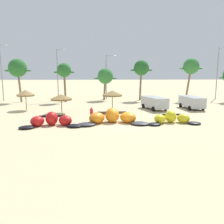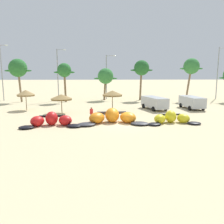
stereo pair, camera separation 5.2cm
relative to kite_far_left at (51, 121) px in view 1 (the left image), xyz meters
name	(u,v)px [view 1 (the left image)]	position (x,y,z in m)	size (l,w,h in m)	color
ground_plane	(124,124)	(7.63, 0.37, -0.55)	(260.00, 260.00, 0.00)	beige
kite_far_left	(51,121)	(0.00, 0.00, 0.00)	(6.53, 3.30, 1.43)	black
kite_left	(112,117)	(6.42, 1.11, 0.06)	(8.02, 3.79, 1.60)	#333338
kite_left_of_center	(172,118)	(12.90, 0.81, -0.03)	(6.12, 2.97, 1.34)	black
beach_umbrella_near_van	(26,93)	(-5.77, 10.30, 1.96)	(2.60, 2.60, 2.95)	brown
beach_umbrella_middle	(61,97)	(-0.21, 7.63, 1.62)	(2.91, 2.91, 2.56)	brown
beach_umbrella_near_palms	(112,93)	(6.71, 8.67, 2.01)	(2.85, 2.85, 2.95)	brown
parked_van	(191,102)	(18.74, 10.66, 0.54)	(2.72, 5.07, 1.84)	#B2B7BC
parked_car_second	(154,102)	(12.97, 10.31, 0.54)	(3.36, 5.37, 1.84)	#B2B7BC
person_near_kites	(91,114)	(4.07, 2.11, 0.27)	(0.36, 0.24, 1.62)	#383842
palm_leftmost	(18,68)	(-9.98, 19.91, 5.55)	(4.92, 3.28, 7.82)	#7F6647
palm_left	(64,71)	(-1.57, 19.45, 5.10)	(3.80, 2.53, 7.05)	brown
palm_left_of_gap	(105,76)	(5.92, 22.18, 4.04)	(4.55, 3.03, 6.17)	brown
palm_center_left	(141,68)	(12.84, 21.80, 5.57)	(4.38, 2.92, 7.68)	brown
palm_center_right	(191,67)	(22.15, 20.72, 5.86)	(4.48, 2.99, 8.01)	#7F6647
lamppost_west	(2,70)	(-13.64, 21.99, 5.24)	(1.59, 0.24, 10.52)	gray
lamppost_west_center	(58,72)	(-3.11, 22.04, 4.87)	(1.82, 0.24, 9.74)	gray
lamppost_east_center	(107,74)	(6.28, 23.87, 4.40)	(2.00, 0.24, 8.77)	gray
lamppost_east	(218,71)	(28.66, 23.31, 5.16)	(1.92, 0.24, 10.29)	gray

